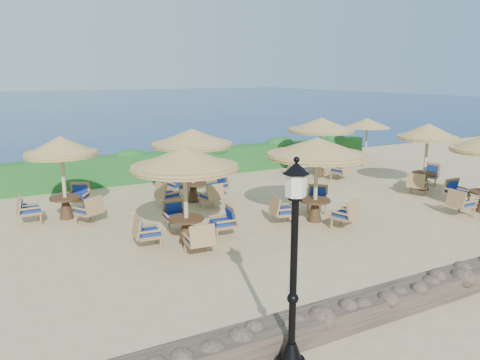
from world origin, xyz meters
TOP-DOWN VIEW (x-y plane):
  - ground at (0.00, 0.00)m, footprint 120.00×120.00m
  - sea at (0.00, 70.00)m, footprint 160.00×160.00m
  - hedge at (0.00, 7.20)m, footprint 18.00×0.90m
  - stone_wall at (0.00, -6.20)m, footprint 15.00×0.65m
  - lamp_post at (-4.80, -6.80)m, footprint 0.44×0.44m
  - extra_parasol at (7.80, 5.20)m, footprint 2.30×2.30m
  - cafe_set_0 at (-4.14, -0.74)m, footprint 2.90×2.90m
  - cafe_set_1 at (0.12, -0.86)m, footprint 3.10×3.10m
  - cafe_set_3 at (-6.73, 3.12)m, footprint 2.51×2.77m
  - cafe_set_4 at (-2.36, 3.06)m, footprint 2.88×2.88m
  - cafe_set_5 at (4.30, 4.34)m, footprint 2.95×2.95m
  - cafe_set_6 at (6.46, 0.40)m, footprint 2.80×2.35m

SIDE VIEW (x-z plane):
  - ground at x=0.00m, z-range 0.00..0.00m
  - sea at x=0.00m, z-range 0.00..0.00m
  - stone_wall at x=0.00m, z-range 0.00..0.44m
  - hedge at x=0.00m, z-range 0.00..1.20m
  - lamp_post at x=-4.80m, z-range -0.10..3.21m
  - cafe_set_3 at x=-6.73m, z-range 0.42..3.07m
  - cafe_set_4 at x=-2.36m, z-range 0.52..3.17m
  - cafe_set_0 at x=-4.14m, z-range 0.52..3.18m
  - cafe_set_6 at x=6.46m, z-range 0.58..3.24m
  - cafe_set_5 at x=4.30m, z-range 0.62..3.27m
  - cafe_set_1 at x=0.12m, z-range 0.64..3.30m
  - extra_parasol at x=7.80m, z-range 0.97..3.37m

